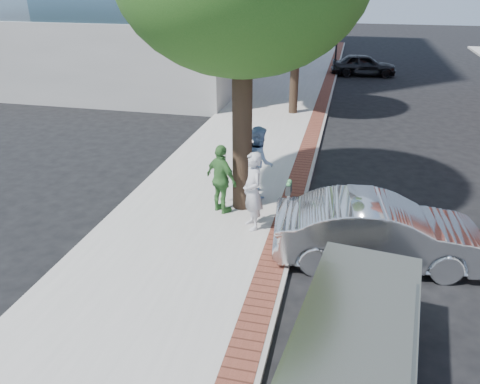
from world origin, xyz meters
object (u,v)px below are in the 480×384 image
(person_gray, at_px, (253,191))
(van, at_px, (354,348))
(person_officer, at_px, (259,161))
(sedan_silver, at_px, (379,232))
(bg_car, at_px, (364,65))
(parking_meter, at_px, (288,197))
(person_green, at_px, (221,179))

(person_gray, bearing_deg, van, -2.07)
(person_officer, height_order, van, person_officer)
(sedan_silver, bearing_deg, person_officer, 43.71)
(sedan_silver, bearing_deg, person_gray, 70.96)
(person_gray, height_order, bg_car, person_gray)
(parking_meter, distance_m, person_green, 2.10)
(person_gray, relative_size, sedan_silver, 0.43)
(person_officer, xyz_separation_m, person_green, (-0.74, -1.38, -0.07))
(sedan_silver, xyz_separation_m, van, (-0.49, -3.96, 0.11))
(person_officer, bearing_deg, person_green, 133.34)
(person_gray, relative_size, bg_car, 0.49)
(parking_meter, bearing_deg, van, -69.59)
(person_gray, bearing_deg, person_green, -155.27)
(person_officer, height_order, bg_car, person_officer)
(person_gray, height_order, person_green, person_gray)
(bg_car, bearing_deg, sedan_silver, 174.36)
(person_green, bearing_deg, person_officer, -83.78)
(person_gray, xyz_separation_m, person_officer, (-0.25, 2.05, 0.01))
(person_officer, bearing_deg, sedan_silver, -147.86)
(person_green, relative_size, van, 0.42)
(parking_meter, distance_m, bg_car, 22.11)
(van, bearing_deg, parking_meter, 117.78)
(person_officer, bearing_deg, van, -175.68)
(sedan_silver, relative_size, bg_car, 1.14)
(sedan_silver, relative_size, van, 1.03)
(parking_meter, relative_size, bg_car, 0.36)
(person_gray, distance_m, sedan_silver, 3.14)
(sedan_silver, xyz_separation_m, bg_car, (-0.25, 22.48, -0.08))
(person_gray, xyz_separation_m, person_green, (-0.99, 0.67, -0.06))
(parking_meter, distance_m, person_gray, 0.94)
(person_green, xyz_separation_m, van, (3.55, -5.28, -0.22))
(person_gray, xyz_separation_m, van, (2.56, -4.61, -0.28))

